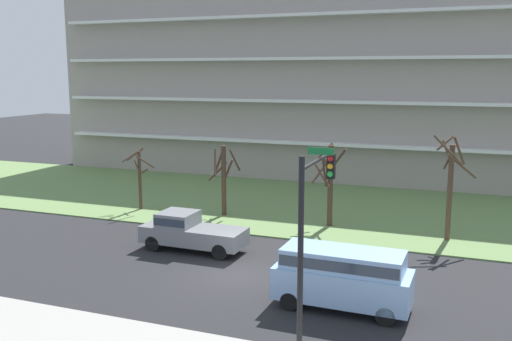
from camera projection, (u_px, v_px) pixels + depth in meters
name	position (u px, v px, depth m)	size (l,w,h in m)	color
ground	(237.00, 275.00, 25.46)	(160.00, 160.00, 0.00)	#232326
grass_lawn_strip	(316.00, 206.00, 38.37)	(80.00, 16.00, 0.08)	#66844C
apartment_building	(357.00, 79.00, 49.67)	(52.85, 12.58, 16.87)	#9E938C
tree_far_left	(139.00, 176.00, 37.10)	(2.07, 2.04, 4.06)	#423023
tree_left	(224.00, 177.00, 35.50)	(1.86, 1.82, 4.52)	#423023
tree_center	(329.00, 180.00, 32.97)	(2.12, 2.13, 4.89)	#423023
tree_right	(450.00, 183.00, 29.91)	(2.28, 2.13, 5.81)	#4C3828
van_blue_near_left	(342.00, 274.00, 21.57)	(5.25, 2.12, 2.36)	#8CB2E0
pickup_gray_center_left	(189.00, 231.00, 28.87)	(5.44, 2.10, 1.95)	slate
traffic_signal_mast	(312.00, 217.00, 18.17)	(0.90, 4.23, 6.58)	black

